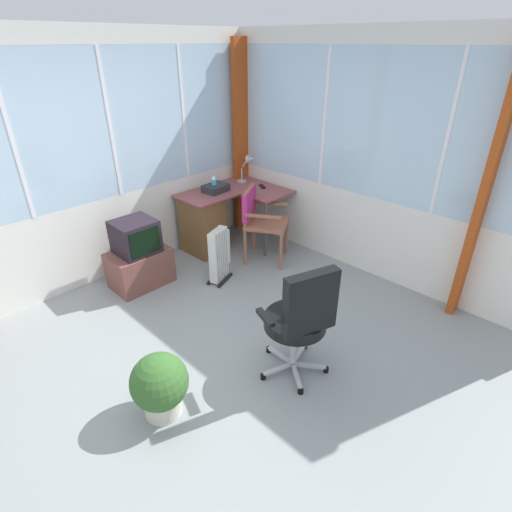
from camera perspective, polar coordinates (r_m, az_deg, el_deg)
ground at (r=3.54m, az=-6.31°, el=-16.13°), size 5.69×5.09×0.06m
north_window_panel at (r=4.52m, az=-24.86°, el=11.16°), size 4.69×0.07×2.60m
east_window_panel at (r=4.54m, az=16.82°, el=12.61°), size 0.07×4.09×2.60m
curtain_corner at (r=5.60m, az=-2.17°, el=16.13°), size 0.23×0.08×2.50m
curtain_east_far at (r=4.11m, az=29.98°, el=7.69°), size 0.23×0.08×2.50m
desk at (r=5.16m, az=-7.08°, el=5.02°), size 1.22×1.01×0.75m
desk_lamp at (r=5.46m, az=-1.11°, el=13.02°), size 0.23×0.20×0.37m
tv_remote at (r=5.30m, az=0.90°, el=9.95°), size 0.11×0.15×0.02m
spray_bottle at (r=5.14m, az=-6.03°, el=10.30°), size 0.06×0.06×0.22m
paper_tray at (r=5.15m, az=-5.80°, el=9.66°), size 0.32×0.25×0.09m
wooden_armchair at (r=4.84m, az=0.20°, el=5.97°), size 0.66×0.66×0.91m
office_chair at (r=3.09m, az=6.49°, el=-8.57°), size 0.63×0.59×1.03m
tv_on_stand at (r=4.58m, az=-16.48°, el=-0.17°), size 0.64×0.44×0.77m
space_heater at (r=4.50m, az=-5.21°, el=0.21°), size 0.37×0.26×0.64m
potted_plant at (r=3.08m, az=-13.62°, el=-17.48°), size 0.42×0.42×0.51m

